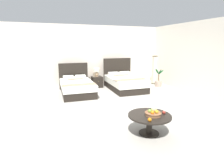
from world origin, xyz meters
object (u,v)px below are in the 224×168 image
Objects in this scene: potted_palm at (158,82)px; fruit_bowl at (153,113)px; nightstand at (97,82)px; table_lamp at (97,71)px; loose_apple at (164,112)px; vase at (94,75)px; loose_orange at (150,120)px; bed_near_window at (77,87)px; floor_lamp_corner at (154,70)px; coffee_table at (149,119)px; bed_near_corner at (125,82)px.

fruit_bowl is at bearing -125.29° from potted_palm.
table_lamp is at bearing 90.00° from nightstand.
nightstand is at bearing 91.94° from loose_apple.
potted_palm reaches higher than vase.
potted_palm is (2.75, -0.88, -0.51)m from table_lamp.
fruit_bowl reaches higher than loose_orange.
loose_apple is at bearing -73.11° from bed_near_window.
potted_palm is (-0.16, -0.64, -0.47)m from floor_lamp_corner.
vase reaches higher than loose_orange.
loose_apple is (0.32, -0.06, 0.14)m from coffee_table.
bed_near_window reaches higher than potted_palm.
potted_palm is at bearing -17.31° from nightstand.
nightstand is 0.36× the size of floor_lamp_corner.
vase is at bearing -164.07° from nightstand.
table_lamp is 5.29× the size of loose_apple.
loose_orange is (-1.37, -4.31, 0.17)m from bed_near_corner.
bed_near_window is 5.90× the size of fruit_bowl.
loose_orange is at bearing -107.66° from bed_near_corner.
loose_orange is 5.29m from potted_palm.
floor_lamp_corner is at bearing -4.60° from table_lamp.
bed_near_window is 4.10m from coffee_table.
vase is (-0.14, -0.06, -0.14)m from table_lamp.
nightstand is 6.25× the size of loose_orange.
vase is 4.86m from loose_apple.
floor_lamp_corner is (3.25, 4.93, 0.22)m from loose_orange.
nightstand is 4.89m from loose_apple.
coffee_table is 11.87× the size of loose_orange.
floor_lamp_corner reaches higher than fruit_bowl.
vase is 2.65× the size of loose_apple.
coffee_table is at bearing -77.18° from bed_near_window.
coffee_table is 0.39m from loose_orange.
bed_near_corner is 27.12× the size of loose_orange.
nightstand is (1.07, 0.83, -0.04)m from bed_near_window.
coffee_table is at bearing 58.40° from loose_orange.
bed_near_corner is at bearing -39.58° from table_lamp.
nightstand is at bearing 86.13° from loose_orange.
loose_orange is (0.72, -4.31, 0.19)m from bed_near_window.
bed_near_corner reaches higher than nightstand.
bed_near_corner reaches higher than vase.
bed_near_window is 2.44× the size of potted_palm.
bed_near_window is at bearing -141.49° from table_lamp.
floor_lamp_corner is (1.88, 0.61, 0.38)m from bed_near_corner.
coffee_table is at bearing -123.54° from floor_lamp_corner.
table_lamp is (1.07, 0.85, 0.45)m from bed_near_window.
coffee_table is (-0.02, -4.79, -0.25)m from vase.
bed_near_corner is at bearing -34.05° from vase.
coffee_table is (-0.16, -4.85, -0.39)m from table_lamp.
loose_apple is 5.42m from floor_lamp_corner.
loose_orange is at bearing -80.53° from bed_near_window.
floor_lamp_corner is at bearing -4.21° from nightstand.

